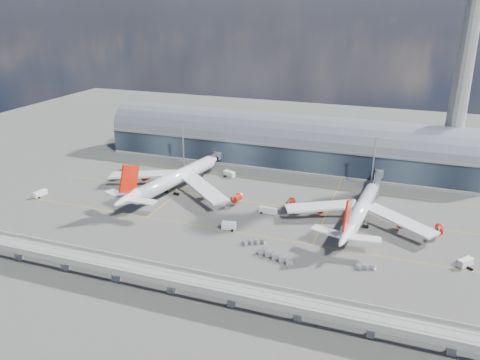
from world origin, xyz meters
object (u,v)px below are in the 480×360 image
(control_tower, at_px, (463,76))
(floodlight_mast_left, at_px, (183,142))
(service_truck_4, at_px, (297,210))
(cargo_train_2, at_px, (366,267))
(service_truck_3, at_px, (465,263))
(service_truck_5, at_px, (229,174))
(airliner_right, at_px, (360,212))
(service_truck_2, at_px, (268,210))
(airliner_left, at_px, (172,180))
(service_truck_1, at_px, (229,226))
(floodlight_mast_right, at_px, (373,162))
(cargo_train_1, at_px, (275,257))
(cargo_train_0, at_px, (254,242))
(service_truck_0, at_px, (40,194))

(control_tower, bearing_deg, floodlight_mast_left, -168.28)
(service_truck_4, distance_m, cargo_train_2, 49.02)
(service_truck_3, relative_size, service_truck_5, 0.92)
(airliner_right, xyz_separation_m, service_truck_2, (-37.67, -2.83, -3.97))
(service_truck_3, xyz_separation_m, service_truck_4, (-64.05, 23.54, -0.18))
(airliner_left, height_order, service_truck_2, airliner_left)
(service_truck_5, bearing_deg, service_truck_4, -104.12)
(airliner_right, xyz_separation_m, service_truck_3, (37.84, -21.01, -3.93))
(service_truck_1, xyz_separation_m, service_truck_2, (10.21, 19.59, -0.15))
(floodlight_mast_right, height_order, service_truck_4, floodlight_mast_right)
(airliner_left, xyz_separation_m, cargo_train_2, (92.90, -38.90, -5.73))
(floodlight_mast_left, distance_m, floodlight_mast_right, 100.00)
(service_truck_5, xyz_separation_m, cargo_train_1, (45.02, -72.01, -0.54))
(floodlight_mast_left, distance_m, cargo_train_0, 97.34)
(service_truck_0, xyz_separation_m, cargo_train_1, (118.06, -17.70, -0.42))
(service_truck_0, bearing_deg, service_truck_5, 44.80)
(floodlight_mast_left, xyz_separation_m, cargo_train_0, (64.38, -71.87, -12.84))
(service_truck_5, bearing_deg, cargo_train_2, -110.19)
(floodlight_mast_left, xyz_separation_m, service_truck_5, (29.75, -7.69, -12.10))
(service_truck_3, distance_m, cargo_train_1, 64.47)
(cargo_train_0, relative_size, cargo_train_2, 1.24)
(service_truck_3, bearing_deg, airliner_left, -152.24)
(service_truck_1, height_order, cargo_train_0, service_truck_1)
(service_truck_3, xyz_separation_m, service_truck_5, (-107.14, 54.76, 0.04))
(floodlight_mast_left, bearing_deg, floodlight_mast_right, 0.00)
(floodlight_mast_right, bearing_deg, airliner_left, -157.24)
(floodlight_mast_left, height_order, service_truck_3, floodlight_mast_left)
(service_truck_4, xyz_separation_m, cargo_train_1, (1.93, -40.79, -0.32))
(service_truck_5, bearing_deg, floodlight_mast_left, 97.31)
(control_tower, bearing_deg, service_truck_0, -153.22)
(floodlight_mast_right, height_order, service_truck_5, floodlight_mast_right)
(control_tower, relative_size, floodlight_mast_right, 4.01)
(control_tower, xyz_separation_m, service_truck_2, (-73.62, -72.27, -50.17))
(airliner_right, xyz_separation_m, cargo_train_2, (6.21, -34.23, -4.63))
(airliner_right, xyz_separation_m, cargo_train_1, (-24.28, -38.26, -4.43))
(service_truck_2, distance_m, service_truck_5, 48.36)
(floodlight_mast_right, xyz_separation_m, service_truck_1, (-48.83, -63.86, -12.02))
(service_truck_1, xyz_separation_m, cargo_train_2, (54.09, -11.81, -0.81))
(cargo_train_1, bearing_deg, cargo_train_2, -100.48)
(control_tower, relative_size, cargo_train_1, 7.23)
(service_truck_2, height_order, service_truck_5, service_truck_5)
(control_tower, bearing_deg, service_truck_4, -132.89)
(airliner_left, bearing_deg, floodlight_mast_left, 119.89)
(service_truck_0, bearing_deg, floodlight_mast_right, 31.56)
(airliner_left, relative_size, service_truck_4, 15.02)
(airliner_right, bearing_deg, floodlight_mast_left, 162.62)
(service_truck_4, bearing_deg, cargo_train_1, -111.47)
(service_truck_0, relative_size, cargo_train_2, 0.98)
(floodlight_mast_left, relative_size, cargo_train_0, 2.96)
(service_truck_5, distance_m, cargo_train_0, 72.93)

